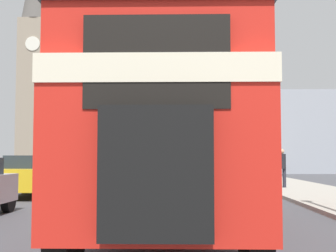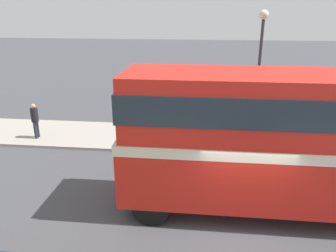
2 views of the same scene
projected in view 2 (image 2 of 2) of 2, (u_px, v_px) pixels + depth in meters
ground_plane at (242, 231)px, 9.41m from camera, size 120.00×120.00×0.00m
sidewalk_right at (228, 140)px, 15.70m from camera, size 3.50×120.00×0.12m
double_decker_bus at (301, 134)px, 9.47m from camera, size 2.56×10.67×4.36m
pedestrian_walking at (35, 119)px, 15.54m from camera, size 0.34×0.34×1.69m
street_lamp at (259, 64)px, 12.93m from camera, size 0.36×0.36×5.86m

